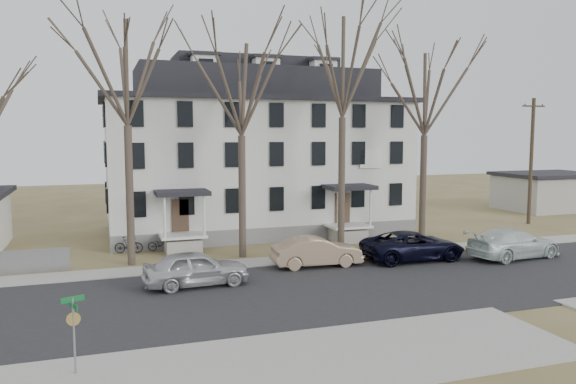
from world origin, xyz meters
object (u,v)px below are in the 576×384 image
object	(u,v)px
boarding_house	(255,155)
car_navy	(413,246)
tree_mid_left	(241,83)
bicycle_left	(161,245)
car_silver	(196,269)
street_sign	(74,323)
bicycle_right	(129,246)
tree_center	(343,60)
tree_mid_right	(425,88)
utility_pole_far	(531,160)
tree_far_left	(126,65)
car_white	(513,244)
car_tan	(317,252)

from	to	relation	value
boarding_house	car_navy	xyz separation A→B (m)	(5.54, -12.02, -4.60)
tree_mid_left	bicycle_left	xyz separation A→B (m)	(-4.20, 2.65, -9.17)
car_silver	car_navy	distance (m)	12.11
car_silver	street_sign	distance (m)	9.59
bicycle_right	car_navy	bearing A→B (deg)	-102.59
bicycle_left	car_navy	bearing A→B (deg)	-88.29
tree_center	car_silver	world-z (taller)	tree_center
street_sign	tree_mid_left	bearing A→B (deg)	36.32
tree_mid_right	utility_pole_far	world-z (taller)	tree_mid_right
bicycle_left	tree_far_left	bearing A→B (deg)	174.57
boarding_house	tree_mid_left	distance (m)	9.66
boarding_house	street_sign	size ratio (longest dim) A/B	8.95
car_white	car_navy	bearing A→B (deg)	69.62
tree_center	car_white	size ratio (longest dim) A/B	2.65
boarding_house	tree_center	distance (m)	10.39
tree_center	car_tan	xyz separation A→B (m)	(-2.96, -3.54, -10.32)
tree_far_left	tree_mid_right	world-z (taller)	tree_far_left
bicycle_left	street_sign	xyz separation A→B (m)	(-4.09, -16.21, 1.14)
tree_mid_left	car_white	distance (m)	17.37
tree_far_left	car_tan	bearing A→B (deg)	-21.37
tree_mid_left	car_silver	size ratio (longest dim) A/B	2.70
car_white	tree_mid_left	bearing A→B (deg)	62.97
car_silver	street_sign	size ratio (longest dim) A/B	2.03
tree_center	car_silver	bearing A→B (deg)	-150.83
tree_far_left	tree_mid_left	size ratio (longest dim) A/B	1.08
tree_center	boarding_house	bearing A→B (deg)	110.20
bicycle_right	utility_pole_far	bearing A→B (deg)	-75.26
car_silver	car_navy	bearing A→B (deg)	-86.72
bicycle_left	bicycle_right	distance (m)	1.81
car_white	street_sign	bearing A→B (deg)	103.80
utility_pole_far	street_sign	world-z (taller)	utility_pole_far
boarding_house	street_sign	xyz separation A→B (m)	(-11.29, -21.71, -3.81)
tree_far_left	car_tan	size ratio (longest dim) A/B	2.95
tree_mid_right	street_sign	world-z (taller)	tree_mid_right
boarding_house	car_tan	distance (m)	12.57
bicycle_right	street_sign	world-z (taller)	street_sign
car_silver	bicycle_left	bearing A→B (deg)	1.63
car_navy	car_white	distance (m)	5.66
car_tan	street_sign	size ratio (longest dim) A/B	2.00
utility_pole_far	car_tan	size ratio (longest dim) A/B	2.04
utility_pole_far	tree_center	bearing A→B (deg)	-166.50
tree_mid_right	bicycle_left	distance (m)	18.37
car_navy	street_sign	xyz separation A→B (m)	(-16.83, -9.70, 0.79)
car_tan	car_navy	distance (m)	5.51
utility_pole_far	bicycle_left	world-z (taller)	utility_pole_far
car_tan	car_white	xyz separation A→B (m)	(11.00, -1.66, 0.04)
boarding_house	tree_mid_right	size ratio (longest dim) A/B	1.63
tree_mid_right	car_silver	size ratio (longest dim) A/B	2.70
tree_mid_left	tree_center	world-z (taller)	tree_center
boarding_house	bicycle_right	bearing A→B (deg)	-149.27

